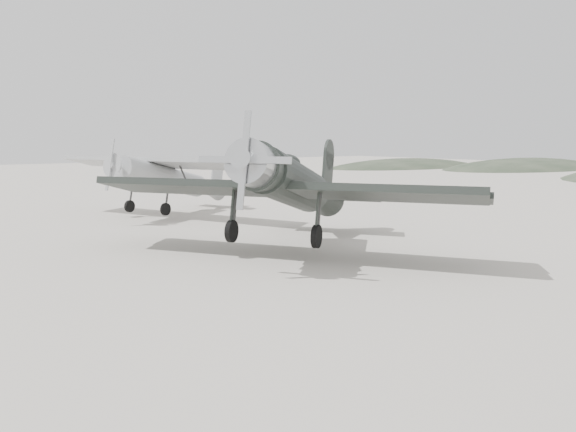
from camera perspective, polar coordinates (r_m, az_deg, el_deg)
name	(u,v)px	position (r m, az deg, el deg)	size (l,w,h in m)	color
ground	(304,275)	(16.02, 1.63, -5.99)	(160.00, 160.00, 0.00)	#ACA499
hill_east_north	(527,168)	(80.54, 23.13, 4.50)	(36.00, 18.00, 6.00)	#2A3627
hill_northeast	(406,167)	(79.37, 11.92, 4.92)	(32.00, 16.00, 5.20)	#2A3627
lowwing_monoplane	(294,185)	(19.56, 0.59, 3.14)	(10.53, 12.05, 4.21)	black
highwing_monoplane	(168,174)	(28.94, -12.12, 4.23)	(8.68, 11.52, 3.34)	#949698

